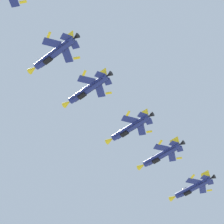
% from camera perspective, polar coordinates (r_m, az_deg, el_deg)
% --- Properties ---
extents(fighter_jet_left_wing, '(11.47, 14.16, 4.39)m').
position_cam_1_polar(fighter_jet_left_wing, '(114.43, -6.99, 6.91)').
color(fighter_jet_left_wing, navy).
extents(fighter_jet_right_wing, '(11.48, 14.16, 4.39)m').
position_cam_1_polar(fighter_jet_right_wing, '(120.38, -2.96, 2.70)').
color(fighter_jet_right_wing, navy).
extents(fighter_jet_left_outer, '(11.50, 14.16, 4.38)m').
position_cam_1_polar(fighter_jet_left_outer, '(129.38, 2.12, -1.93)').
color(fighter_jet_left_outer, navy).
extents(fighter_jet_right_outer, '(11.49, 14.16, 4.38)m').
position_cam_1_polar(fighter_jet_right_outer, '(136.08, 5.86, -5.15)').
color(fighter_jet_right_outer, navy).
extents(fighter_jet_trail_slot, '(11.49, 14.16, 4.38)m').
position_cam_1_polar(fighter_jet_trail_slot, '(145.91, 9.56, -8.91)').
color(fighter_jet_trail_slot, navy).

